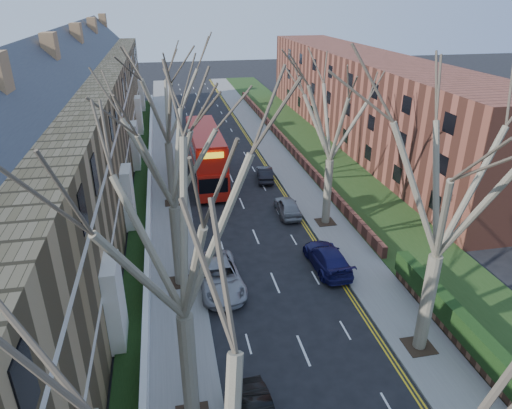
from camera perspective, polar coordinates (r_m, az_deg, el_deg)
pavement_left at (r=49.44m, az=-11.09°, el=5.31°), size 3.00×102.00×0.12m
pavement_right at (r=50.83m, az=2.60°, el=6.29°), size 3.00×102.00×0.12m
terrace_left at (r=40.94m, az=-22.29°, el=7.91°), size 9.70×78.00×13.60m
flats_right at (r=56.94m, az=13.26°, el=12.82°), size 13.97×54.00×10.00m
front_wall_left at (r=41.78m, az=-13.16°, el=2.29°), size 0.30×78.00×1.00m
grass_verge_right at (r=52.03m, az=7.45°, el=6.65°), size 6.00×102.00×0.06m
tree_left_mid at (r=15.24m, az=-9.94°, el=-1.09°), size 10.50×10.50×14.71m
tree_left_far at (r=24.73m, az=-10.86°, el=8.18°), size 10.15×10.15×14.22m
tree_left_dist at (r=36.36m, az=-11.43°, el=13.88°), size 10.50×10.50×14.71m
tree_right_mid at (r=20.58m, az=23.38°, el=4.11°), size 10.50×10.50×14.71m
tree_right_far at (r=32.64m, az=9.69°, el=12.25°), size 10.15×10.15×14.22m
double_decker_bus at (r=42.89m, az=-6.28°, el=5.95°), size 3.06×11.77×4.88m
car_left_far at (r=27.72m, az=-4.59°, el=-8.96°), size 2.85×5.64×1.53m
car_right_near at (r=29.86m, az=8.92°, el=-6.61°), size 2.16×5.06×1.45m
car_right_mid at (r=36.56m, az=3.98°, el=-0.26°), size 1.80×4.16×1.40m
car_right_far at (r=43.45m, az=1.11°, el=3.87°), size 1.86×4.05×1.29m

